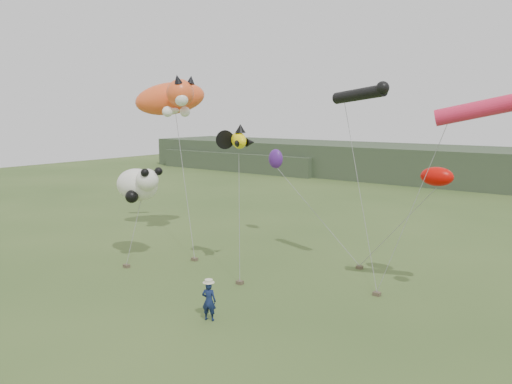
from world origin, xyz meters
The scene contains 9 objects.
ground centered at (0.00, 0.00, 0.00)m, with size 120.00×120.00×0.00m, color #385123.
headland centered at (-3.11, 44.69, 1.92)m, with size 90.00×13.00×4.00m.
festival_attendant centered at (1.13, -0.51, 0.77)m, with size 0.56×0.37×1.55m, color #121E45.
sandbag_anchors centered at (-0.77, 4.99, 0.08)m, with size 12.38×7.29×0.16m.
cat_kite centered at (-9.17, 7.71, 8.84)m, with size 5.76×4.64×2.62m.
fish_kite centered at (-1.71, 4.47, 6.68)m, with size 2.59×1.69×1.23m.
tube_kites centered at (6.95, 6.85, 8.42)m, with size 9.30×3.22×1.92m.
panda_kite centered at (-7.23, 3.23, 4.17)m, with size 3.08×1.99×1.91m.
misc_kites centered at (2.15, 9.65, 5.13)m, with size 12.21×4.18×1.20m.
Camera 1 is at (13.53, -14.08, 7.93)m, focal length 35.00 mm.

